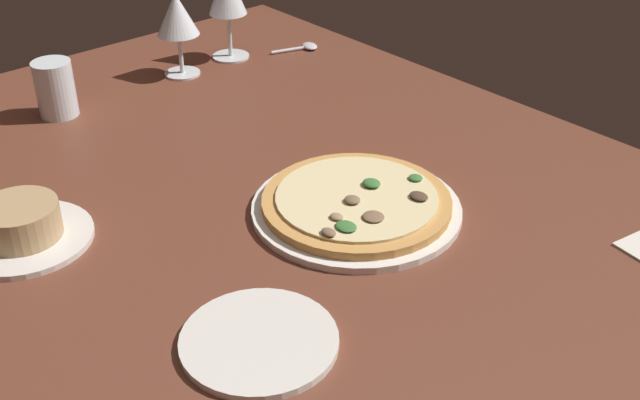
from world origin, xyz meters
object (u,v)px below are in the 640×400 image
object	(u,v)px
wine_glass_far	(177,17)
ramekin_on_saucer	(22,227)
water_glass	(56,92)
pizza_main	(357,204)
spoon	(305,47)
side_plate	(259,341)

from	to	relation	value
wine_glass_far	ramekin_on_saucer	bearing A→B (deg)	126.06
water_glass	wine_glass_far	bearing A→B (deg)	-87.44
pizza_main	ramekin_on_saucer	size ratio (longest dim) A/B	1.62
spoon	water_glass	bearing A→B (deg)	85.30
water_glass	side_plate	size ratio (longest dim) A/B	0.55
wine_glass_far	pizza_main	bearing A→B (deg)	171.17
water_glass	ramekin_on_saucer	bearing A→B (deg)	147.56
pizza_main	spoon	xyz separation A→B (cm)	(50.81, -34.17, -0.75)
pizza_main	side_plate	xyz separation A→B (cm)	(-12.15, 25.94, -0.76)
side_plate	wine_glass_far	bearing A→B (deg)	-26.93
ramekin_on_saucer	side_plate	xyz separation A→B (cm)	(-35.31, -10.55, -1.67)
ramekin_on_saucer	water_glass	xyz separation A→B (cm)	(31.80, -20.22, 1.94)
pizza_main	ramekin_on_saucer	distance (cm)	43.23
ramekin_on_saucer	water_glass	distance (cm)	37.73
pizza_main	spoon	bearing A→B (deg)	-33.92
spoon	side_plate	bearing A→B (deg)	136.33
pizza_main	ramekin_on_saucer	bearing A→B (deg)	57.61
pizza_main	side_plate	distance (cm)	28.66
ramekin_on_saucer	water_glass	bearing A→B (deg)	-32.44
water_glass	side_plate	distance (cm)	67.90
pizza_main	spoon	distance (cm)	61.23
spoon	pizza_main	bearing A→B (deg)	146.08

